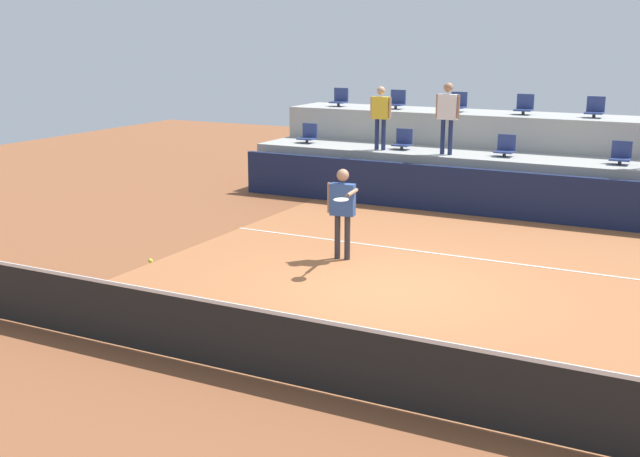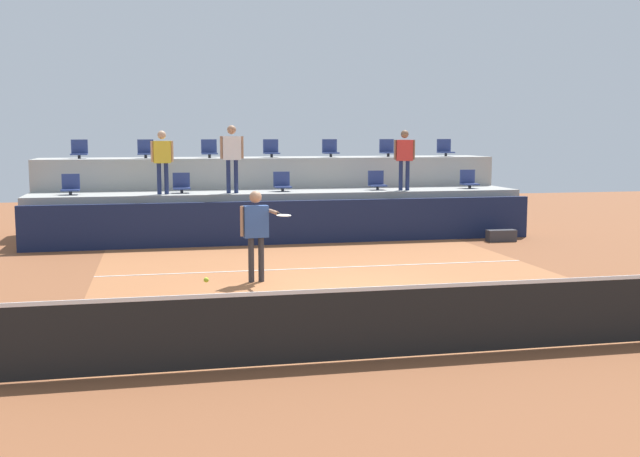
% 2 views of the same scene
% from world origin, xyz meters
% --- Properties ---
extents(ground_plane, '(40.00, 40.00, 0.00)m').
position_xyz_m(ground_plane, '(0.00, 0.00, 0.00)').
color(ground_plane, brown).
extents(court_inner_paint, '(9.00, 10.00, 0.01)m').
position_xyz_m(court_inner_paint, '(0.00, 1.00, 0.00)').
color(court_inner_paint, '#A36038').
rests_on(court_inner_paint, ground_plane).
extents(court_service_line, '(9.00, 0.06, 0.00)m').
position_xyz_m(court_service_line, '(0.00, 2.40, 0.01)').
color(court_service_line, silver).
rests_on(court_service_line, ground_plane).
extents(tennis_net, '(10.48, 0.08, 1.07)m').
position_xyz_m(tennis_net, '(0.00, -4.00, 0.50)').
color(tennis_net, black).
rests_on(tennis_net, ground_plane).
extents(sponsor_backboard, '(13.00, 0.16, 1.10)m').
position_xyz_m(sponsor_backboard, '(0.00, 6.00, 0.55)').
color(sponsor_backboard, '#141E42').
rests_on(sponsor_backboard, ground_plane).
extents(seating_tier_lower, '(13.00, 1.80, 1.25)m').
position_xyz_m(seating_tier_lower, '(0.00, 7.30, 0.62)').
color(seating_tier_lower, '#9E9E99').
rests_on(seating_tier_lower, ground_plane).
extents(seating_tier_upper, '(13.00, 1.80, 2.10)m').
position_xyz_m(seating_tier_upper, '(0.00, 9.10, 1.05)').
color(seating_tier_upper, '#9E9E99').
rests_on(seating_tier_upper, ground_plane).
extents(stadium_chair_lower_far_left, '(0.44, 0.40, 0.52)m').
position_xyz_m(stadium_chair_lower_far_left, '(-5.37, 7.23, 1.46)').
color(stadium_chair_lower_far_left, '#2D2D33').
rests_on(stadium_chair_lower_far_left, seating_tier_lower).
extents(stadium_chair_lower_left, '(0.44, 0.40, 0.52)m').
position_xyz_m(stadium_chair_lower_left, '(-2.62, 7.23, 1.46)').
color(stadium_chair_lower_left, '#2D2D33').
rests_on(stadium_chair_lower_left, seating_tier_lower).
extents(stadium_chair_lower_center, '(0.44, 0.40, 0.52)m').
position_xyz_m(stadium_chair_lower_center, '(0.03, 7.23, 1.46)').
color(stadium_chair_lower_center, '#2D2D33').
rests_on(stadium_chair_lower_center, seating_tier_lower).
extents(stadium_chair_lower_right, '(0.44, 0.40, 0.52)m').
position_xyz_m(stadium_chair_lower_right, '(2.66, 7.23, 1.46)').
color(stadium_chair_lower_right, '#2D2D33').
rests_on(stadium_chair_lower_right, seating_tier_lower).
extents(stadium_chair_upper_far_left, '(0.44, 0.40, 0.52)m').
position_xyz_m(stadium_chair_upper_far_left, '(-5.30, 9.03, 2.31)').
color(stadium_chair_upper_far_left, '#2D2D33').
rests_on(stadium_chair_upper_far_left, seating_tier_upper).
extents(stadium_chair_upper_left, '(0.44, 0.40, 0.52)m').
position_xyz_m(stadium_chair_upper_left, '(-3.53, 9.03, 2.31)').
color(stadium_chair_upper_left, '#2D2D33').
rests_on(stadium_chair_upper_left, seating_tier_upper).
extents(stadium_chair_upper_mid_left, '(0.44, 0.40, 0.52)m').
position_xyz_m(stadium_chair_upper_mid_left, '(-1.76, 9.03, 2.31)').
color(stadium_chair_upper_mid_left, '#2D2D33').
rests_on(stadium_chair_upper_mid_left, seating_tier_upper).
extents(stadium_chair_upper_center, '(0.44, 0.40, 0.52)m').
position_xyz_m(stadium_chair_upper_center, '(0.01, 9.03, 2.31)').
color(stadium_chair_upper_center, '#2D2D33').
rests_on(stadium_chair_upper_center, seating_tier_upper).
extents(stadium_chair_upper_mid_right, '(0.44, 0.40, 0.52)m').
position_xyz_m(stadium_chair_upper_mid_right, '(1.76, 9.03, 2.31)').
color(stadium_chair_upper_mid_right, '#2D2D33').
rests_on(stadium_chair_upper_mid_right, seating_tier_upper).
extents(tennis_player, '(0.84, 1.18, 1.72)m').
position_xyz_m(tennis_player, '(-1.45, 1.21, 1.05)').
color(tennis_player, '#2D2D33').
rests_on(tennis_player, ground_plane).
extents(spectator_in_grey, '(0.57, 0.22, 1.60)m').
position_xyz_m(spectator_in_grey, '(-3.09, 6.85, 2.21)').
color(spectator_in_grey, navy).
rests_on(spectator_in_grey, seating_tier_lower).
extents(spectator_in_white, '(0.61, 0.24, 1.74)m').
position_xyz_m(spectator_in_white, '(-1.34, 6.85, 2.31)').
color(spectator_in_white, navy).
rests_on(spectator_in_white, seating_tier_lower).
extents(tennis_ball, '(0.07, 0.07, 0.07)m').
position_xyz_m(tennis_ball, '(-2.65, -2.84, 0.86)').
color(tennis_ball, '#CCE033').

